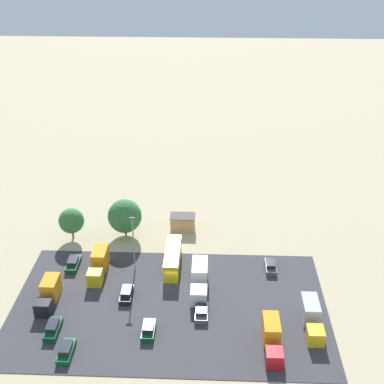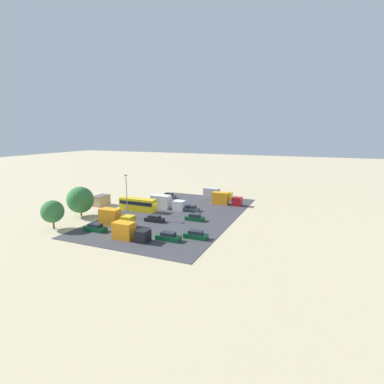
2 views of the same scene
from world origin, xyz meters
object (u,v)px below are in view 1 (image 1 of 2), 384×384
(parked_car_3, at_px, (53,328))
(parked_truck_2, at_px, (311,317))
(parked_car_2, at_px, (66,351))
(parked_car_1, at_px, (201,312))
(shed_building, at_px, (183,222))
(parked_truck_4, at_px, (272,338))
(parked_car_0, at_px, (271,266))
(parked_truck_0, at_px, (49,293))
(parked_car_4, at_px, (73,263))
(parked_car_6, at_px, (148,329))
(parked_truck_1, at_px, (199,279))
(parked_truck_3, at_px, (99,264))
(bus, at_px, (173,258))
(parked_car_5, at_px, (126,294))

(parked_car_3, xyz_separation_m, parked_truck_2, (-37.72, -3.22, 0.75))
(parked_car_2, xyz_separation_m, parked_car_3, (3.03, -4.33, 0.03))
(parked_car_1, height_order, parked_car_3, parked_car_3)
(shed_building, distance_m, parked_truck_4, 34.55)
(parked_car_0, relative_size, parked_car_3, 0.91)
(parked_car_1, bearing_deg, parked_truck_0, -5.87)
(parked_car_4, relative_size, parked_car_6, 1.10)
(parked_truck_2, bearing_deg, parked_car_2, 12.28)
(shed_building, relative_size, parked_car_4, 1.02)
(parked_car_4, distance_m, parked_truck_1, 22.48)
(parked_car_1, relative_size, parked_truck_2, 0.49)
(parked_car_4, bearing_deg, parked_truck_3, 164.41)
(parked_car_2, xyz_separation_m, parked_car_6, (-10.86, -4.71, 0.00))
(shed_building, height_order, parked_truck_1, parked_truck_1)
(parked_truck_2, height_order, parked_truck_3, parked_truck_3)
(bus, distance_m, parked_car_0, 16.83)
(bus, height_order, parked_car_6, bus)
(parked_truck_1, bearing_deg, parked_car_5, 15.27)
(parked_car_0, xyz_separation_m, parked_truck_3, (29.15, 1.86, 0.98))
(parked_truck_0, distance_m, parked_truck_3, 10.23)
(parked_truck_0, bearing_deg, parked_car_3, 109.55)
(parked_car_0, bearing_deg, parked_truck_4, 85.31)
(parked_car_6, bearing_deg, parked_truck_0, -22.02)
(bus, relative_size, parked_truck_3, 1.22)
(parked_car_6, bearing_deg, parked_truck_3, -55.57)
(parked_truck_4, bearing_deg, parked_car_5, -24.42)
(parked_car_4, bearing_deg, parked_car_2, 100.96)
(parked_car_4, relative_size, parked_truck_1, 0.51)
(parked_car_0, xyz_separation_m, parked_car_5, (23.51, 8.49, -0.01))
(parked_car_1, bearing_deg, parked_truck_3, -30.83)
(parked_car_6, bearing_deg, parked_car_1, -151.19)
(parked_car_4, height_order, parked_truck_0, parked_truck_0)
(shed_building, relative_size, parked_car_5, 1.08)
(parked_truck_0, xyz_separation_m, parked_truck_2, (-40.20, 3.78, -0.06))
(shed_building, height_order, parked_car_2, shed_building)
(parked_car_2, bearing_deg, parked_truck_0, -64.04)
(parked_truck_3, bearing_deg, parked_car_5, 130.43)
(parked_car_6, height_order, parked_truck_2, parked_truck_2)
(parked_car_2, height_order, parked_truck_0, parked_truck_0)
(parked_truck_4, bearing_deg, parked_truck_0, -14.14)
(parked_car_3, distance_m, parked_truck_1, 23.95)
(parked_car_2, distance_m, parked_truck_1, 23.97)
(parked_car_6, bearing_deg, parked_truck_2, -173.20)
(parked_truck_2, xyz_separation_m, parked_truck_4, (6.25, 4.77, 0.12))
(parked_car_5, bearing_deg, bus, 52.55)
(parked_car_2, bearing_deg, parked_truck_2, -167.72)
(parked_car_1, bearing_deg, shed_building, -80.48)
(parked_car_6, distance_m, parked_truck_3, 17.82)
(parked_car_0, height_order, parked_truck_4, parked_truck_4)
(parked_car_6, xyz_separation_m, parked_truck_0, (16.37, -6.62, 0.84))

